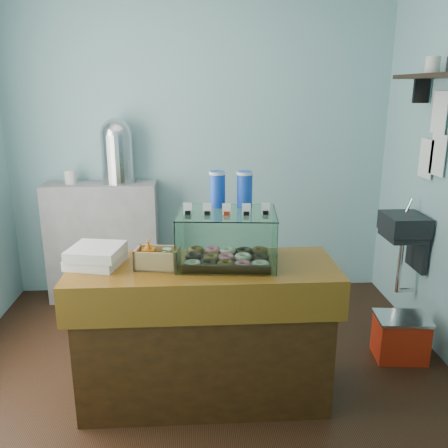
{
  "coord_description": "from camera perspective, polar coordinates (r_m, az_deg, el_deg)",
  "views": [
    {
      "loc": [
        -0.04,
        -2.9,
        1.92
      ],
      "look_at": [
        0.13,
        -0.15,
        1.13
      ],
      "focal_mm": 38.0,
      "sensor_mm": 36.0,
      "label": 1
    }
  ],
  "objects": [
    {
      "name": "ground",
      "position": [
        3.48,
        -2.37,
        -17.43
      ],
      "size": [
        3.5,
        3.5,
        0.0
      ],
      "primitive_type": "plane",
      "color": "black",
      "rests_on": "ground"
    },
    {
      "name": "room_shell",
      "position": [
        2.92,
        -2.25,
        11.82
      ],
      "size": [
        3.54,
        3.04,
        2.82
      ],
      "color": "#85BAC2",
      "rests_on": "ground"
    },
    {
      "name": "counter",
      "position": [
        3.03,
        -2.37,
        -12.85
      ],
      "size": [
        1.6,
        0.6,
        0.9
      ],
      "color": "#48250D",
      "rests_on": "ground"
    },
    {
      "name": "back_shelf",
      "position": [
        4.52,
        -14.28,
        -2.09
      ],
      "size": [
        1.0,
        0.32,
        1.1
      ],
      "primitive_type": "cube",
      "color": "#99999B",
      "rests_on": "ground"
    },
    {
      "name": "display_case",
      "position": [
        2.86,
        0.47,
        -1.29
      ],
      "size": [
        0.62,
        0.48,
        0.54
      ],
      "rotation": [
        0.0,
        0.0,
        -0.1
      ],
      "color": "#34190F",
      "rests_on": "counter"
    },
    {
      "name": "condiment_crate",
      "position": [
        2.81,
        -8.18,
        -4.08
      ],
      "size": [
        0.27,
        0.19,
        0.18
      ],
      "rotation": [
        0.0,
        0.0,
        -0.16
      ],
      "color": "#A78753",
      "rests_on": "counter"
    },
    {
      "name": "pastry_boxes",
      "position": [
        2.93,
        -15.14,
        -3.7
      ],
      "size": [
        0.35,
        0.36,
        0.12
      ],
      "rotation": [
        0.0,
        0.0,
        -0.23
      ],
      "color": "silver",
      "rests_on": "counter"
    },
    {
      "name": "coffee_urn",
      "position": [
        4.33,
        -12.74,
        8.75
      ],
      "size": [
        0.31,
        0.31,
        0.57
      ],
      "color": "silver",
      "rests_on": "back_shelf"
    },
    {
      "name": "red_cooler",
      "position": [
        3.79,
        20.45,
        -12.63
      ],
      "size": [
        0.4,
        0.32,
        0.33
      ],
      "rotation": [
        0.0,
        0.0,
        -0.1
      ],
      "color": "red",
      "rests_on": "ground"
    }
  ]
}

